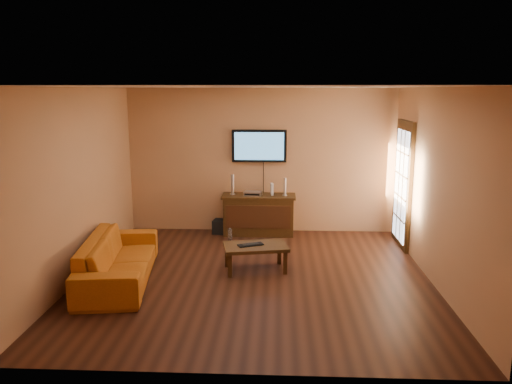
# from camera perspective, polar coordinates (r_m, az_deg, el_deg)

# --- Properties ---
(ground_plane) EXTENTS (5.00, 5.00, 0.00)m
(ground_plane) POSITION_cam_1_polar(r_m,az_deg,el_deg) (7.31, -0.15, -9.76)
(ground_plane) COLOR black
(ground_plane) RESTS_ON ground
(room_walls) EXTENTS (5.00, 5.00, 5.00)m
(room_walls) POSITION_cam_1_polar(r_m,az_deg,el_deg) (7.49, 0.08, 4.13)
(room_walls) COLOR tan
(room_walls) RESTS_ON ground
(french_door) EXTENTS (0.07, 1.02, 2.22)m
(french_door) POSITION_cam_1_polar(r_m,az_deg,el_deg) (8.90, 16.41, 0.70)
(french_door) COLOR #321E0B
(french_door) RESTS_ON ground
(media_console) EXTENTS (1.36, 0.52, 0.75)m
(media_console) POSITION_cam_1_polar(r_m,az_deg,el_deg) (9.32, 0.30, -2.58)
(media_console) COLOR #321E0B
(media_console) RESTS_ON ground
(television) EXTENTS (1.02, 0.08, 0.60)m
(television) POSITION_cam_1_polar(r_m,az_deg,el_deg) (9.31, 0.37, 5.28)
(television) COLOR black
(television) RESTS_ON ground
(coffee_table) EXTENTS (1.03, 0.73, 0.39)m
(coffee_table) POSITION_cam_1_polar(r_m,az_deg,el_deg) (7.48, -0.04, -6.50)
(coffee_table) COLOR #321E0B
(coffee_table) RESTS_ON ground
(sofa) EXTENTS (0.93, 2.25, 0.86)m
(sofa) POSITION_cam_1_polar(r_m,az_deg,el_deg) (7.33, -15.46, -6.59)
(sofa) COLOR #B55D14
(sofa) RESTS_ON ground
(speaker_left) EXTENTS (0.10, 0.10, 0.38)m
(speaker_left) POSITION_cam_1_polar(r_m,az_deg,el_deg) (9.26, -2.69, 0.76)
(speaker_left) COLOR silver
(speaker_left) RESTS_ON media_console
(speaker_right) EXTENTS (0.09, 0.09, 0.33)m
(speaker_right) POSITION_cam_1_polar(r_m,az_deg,el_deg) (9.18, 3.32, 0.51)
(speaker_right) COLOR silver
(speaker_right) RESTS_ON media_console
(av_receiver) EXTENTS (0.35, 0.27, 0.07)m
(av_receiver) POSITION_cam_1_polar(r_m,az_deg,el_deg) (9.21, -0.33, -0.16)
(av_receiver) COLOR silver
(av_receiver) RESTS_ON media_console
(game_console) EXTENTS (0.06, 0.16, 0.22)m
(game_console) POSITION_cam_1_polar(r_m,az_deg,el_deg) (9.25, 1.84, 0.33)
(game_console) COLOR white
(game_console) RESTS_ON media_console
(subwoofer) EXTENTS (0.30, 0.30, 0.26)m
(subwoofer) POSITION_cam_1_polar(r_m,az_deg,el_deg) (9.46, -4.09, -3.95)
(subwoofer) COLOR black
(subwoofer) RESTS_ON ground
(bottle) EXTENTS (0.08, 0.08, 0.23)m
(bottle) POSITION_cam_1_polar(r_m,az_deg,el_deg) (9.04, -2.99, -4.83)
(bottle) COLOR white
(bottle) RESTS_ON ground
(keyboard) EXTENTS (0.40, 0.28, 0.02)m
(keyboard) POSITION_cam_1_polar(r_m,az_deg,el_deg) (7.45, -0.63, -6.04)
(keyboard) COLOR black
(keyboard) RESTS_ON coffee_table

